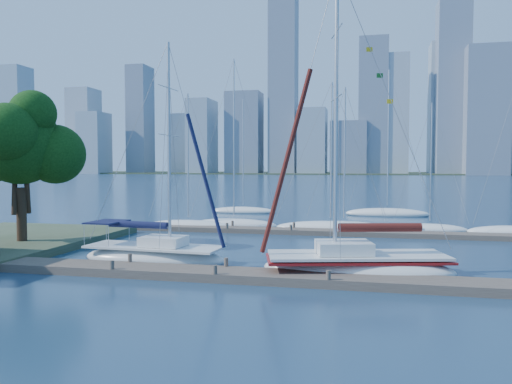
# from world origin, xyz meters

# --- Properties ---
(ground) EXTENTS (700.00, 700.00, 0.00)m
(ground) POSITION_xyz_m (0.00, 0.00, 0.00)
(ground) COLOR #17324B
(ground) RESTS_ON ground
(near_dock) EXTENTS (26.00, 2.00, 0.40)m
(near_dock) POSITION_xyz_m (0.00, 0.00, 0.20)
(near_dock) COLOR #453B33
(near_dock) RESTS_ON ground
(far_dock) EXTENTS (30.00, 1.80, 0.36)m
(far_dock) POSITION_xyz_m (2.00, 16.00, 0.18)
(far_dock) COLOR #453B33
(far_dock) RESTS_ON ground
(far_shore) EXTENTS (800.00, 100.00, 1.50)m
(far_shore) POSITION_xyz_m (0.00, 320.00, 0.00)
(far_shore) COLOR #38472D
(far_shore) RESTS_ON ground
(tree) EXTENTS (7.17, 6.56, 9.81)m
(tree) POSITION_xyz_m (-14.55, 5.31, 6.67)
(tree) COLOR black
(tree) RESTS_ON ground
(sailboat_navy) EXTENTS (8.09, 3.13, 12.18)m
(sailboat_navy) POSITION_xyz_m (-4.53, 2.77, 0.97)
(sailboat_navy) COLOR silver
(sailboat_navy) RESTS_ON ground
(sailboat_maroon) EXTENTS (9.40, 4.98, 14.94)m
(sailboat_maroon) POSITION_xyz_m (6.10, 1.92, 1.14)
(sailboat_maroon) COLOR silver
(sailboat_maroon) RESTS_ON ground
(bg_boat_0) EXTENTS (7.72, 2.81, 11.51)m
(bg_boat_0) POSITION_xyz_m (-7.96, 17.36, 0.23)
(bg_boat_0) COLOR silver
(bg_boat_0) RESTS_ON ground
(bg_boat_1) EXTENTS (7.76, 3.94, 14.48)m
(bg_boat_1) POSITION_xyz_m (-4.40, 18.80, 0.28)
(bg_boat_1) COLOR silver
(bg_boat_1) RESTS_ON ground
(bg_boat_2) EXTENTS (8.95, 2.88, 12.17)m
(bg_boat_2) POSITION_xyz_m (3.78, 18.14, 0.26)
(bg_boat_2) COLOR silver
(bg_boat_2) RESTS_ON ground
(bg_boat_3) EXTENTS (7.27, 4.94, 11.84)m
(bg_boat_3) POSITION_xyz_m (4.79, 18.80, 0.25)
(bg_boat_3) COLOR silver
(bg_boat_3) RESTS_ON ground
(bg_boat_4) EXTENTS (6.08, 3.90, 10.44)m
(bg_boat_4) POSITION_xyz_m (11.46, 19.34, 0.22)
(bg_boat_4) COLOR silver
(bg_boat_4) RESTS_ON ground
(bg_boat_6) EXTENTS (7.57, 3.92, 12.86)m
(bg_boat_6) POSITION_xyz_m (-6.75, 31.49, 0.25)
(bg_boat_6) COLOR silver
(bg_boat_6) RESTS_ON ground
(bg_boat_7) EXTENTS (8.82, 5.33, 15.45)m
(bg_boat_7) POSITION_xyz_m (8.68, 31.54, 0.30)
(bg_boat_7) COLOR silver
(bg_boat_7) RESTS_ON ground
(skyline) EXTENTS (503.41, 51.31, 112.98)m
(skyline) POSITION_xyz_m (19.43, 290.90, 33.88)
(skyline) COLOR #7F91A4
(skyline) RESTS_ON ground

